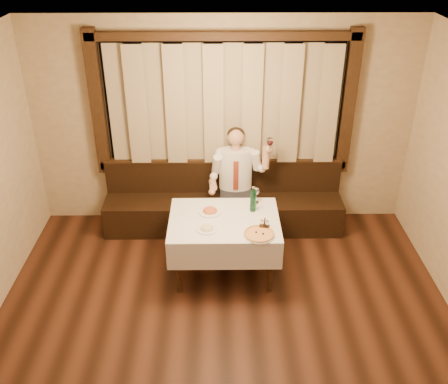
{
  "coord_description": "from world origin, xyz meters",
  "views": [
    {
      "loc": [
        -0.05,
        -3.13,
        3.85
      ],
      "look_at": [
        0.0,
        1.9,
        1.0
      ],
      "focal_mm": 40.0,
      "sensor_mm": 36.0,
      "label": 1
    }
  ],
  "objects_px": {
    "banquette": "(223,206)",
    "cruet_caddy": "(264,225)",
    "seated_man": "(236,175)",
    "dining_table": "(224,227)",
    "green_bottle": "(253,201)",
    "pasta_cream": "(207,227)",
    "pizza": "(259,234)",
    "pasta_red": "(210,209)"
  },
  "relations": [
    {
      "from": "green_bottle",
      "to": "cruet_caddy",
      "type": "relative_size",
      "value": 2.62
    },
    {
      "from": "green_bottle",
      "to": "seated_man",
      "type": "xyz_separation_m",
      "value": [
        -0.17,
        0.75,
        -0.05
      ]
    },
    {
      "from": "banquette",
      "to": "pasta_red",
      "type": "relative_size",
      "value": 11.52
    },
    {
      "from": "dining_table",
      "to": "green_bottle",
      "type": "bearing_deg",
      "value": 27.99
    },
    {
      "from": "pizza",
      "to": "green_bottle",
      "type": "distance_m",
      "value": 0.53
    },
    {
      "from": "cruet_caddy",
      "to": "dining_table",
      "type": "bearing_deg",
      "value": 171.24
    },
    {
      "from": "dining_table",
      "to": "cruet_caddy",
      "type": "relative_size",
      "value": 10.35
    },
    {
      "from": "pizza",
      "to": "green_bottle",
      "type": "xyz_separation_m",
      "value": [
        -0.04,
        0.51,
        0.12
      ]
    },
    {
      "from": "green_bottle",
      "to": "cruet_caddy",
      "type": "bearing_deg",
      "value": -73.95
    },
    {
      "from": "pasta_red",
      "to": "cruet_caddy",
      "type": "bearing_deg",
      "value": -29.5
    },
    {
      "from": "dining_table",
      "to": "pizza",
      "type": "height_order",
      "value": "pizza"
    },
    {
      "from": "pizza",
      "to": "green_bottle",
      "type": "bearing_deg",
      "value": 94.34
    },
    {
      "from": "pizza",
      "to": "cruet_caddy",
      "type": "xyz_separation_m",
      "value": [
        0.07,
        0.14,
        0.03
      ]
    },
    {
      "from": "cruet_caddy",
      "to": "seated_man",
      "type": "xyz_separation_m",
      "value": [
        -0.28,
        1.13,
        0.04
      ]
    },
    {
      "from": "pasta_cream",
      "to": "seated_man",
      "type": "xyz_separation_m",
      "value": [
        0.36,
        1.15,
        0.05
      ]
    },
    {
      "from": "pizza",
      "to": "cruet_caddy",
      "type": "height_order",
      "value": "cruet_caddy"
    },
    {
      "from": "pasta_red",
      "to": "pasta_cream",
      "type": "height_order",
      "value": "pasta_red"
    },
    {
      "from": "pasta_red",
      "to": "pasta_cream",
      "type": "relative_size",
      "value": 1.15
    },
    {
      "from": "pasta_red",
      "to": "seated_man",
      "type": "height_order",
      "value": "seated_man"
    },
    {
      "from": "seated_man",
      "to": "pasta_red",
      "type": "bearing_deg",
      "value": -113.04
    },
    {
      "from": "cruet_caddy",
      "to": "pasta_red",
      "type": "bearing_deg",
      "value": 165.38
    },
    {
      "from": "banquette",
      "to": "pizza",
      "type": "relative_size",
      "value": 9.03
    },
    {
      "from": "green_bottle",
      "to": "banquette",
      "type": "bearing_deg",
      "value": 111.9
    },
    {
      "from": "seated_man",
      "to": "banquette",
      "type": "bearing_deg",
      "value": 151.67
    },
    {
      "from": "banquette",
      "to": "pasta_cream",
      "type": "distance_m",
      "value": 1.34
    },
    {
      "from": "dining_table",
      "to": "seated_man",
      "type": "xyz_separation_m",
      "value": [
        0.17,
        0.93,
        0.19
      ]
    },
    {
      "from": "pasta_cream",
      "to": "seated_man",
      "type": "distance_m",
      "value": 1.2
    },
    {
      "from": "pizza",
      "to": "pasta_cream",
      "type": "relative_size",
      "value": 1.46
    },
    {
      "from": "banquette",
      "to": "pasta_red",
      "type": "height_order",
      "value": "banquette"
    },
    {
      "from": "pasta_cream",
      "to": "green_bottle",
      "type": "relative_size",
      "value": 0.75
    },
    {
      "from": "pasta_red",
      "to": "banquette",
      "type": "bearing_deg",
      "value": 79.29
    },
    {
      "from": "pasta_cream",
      "to": "green_bottle",
      "type": "bearing_deg",
      "value": 36.45
    },
    {
      "from": "dining_table",
      "to": "pasta_red",
      "type": "height_order",
      "value": "pasta_red"
    },
    {
      "from": "dining_table",
      "to": "pasta_cream",
      "type": "distance_m",
      "value": 0.32
    },
    {
      "from": "seated_man",
      "to": "green_bottle",
      "type": "bearing_deg",
      "value": -77.18
    },
    {
      "from": "green_bottle",
      "to": "seated_man",
      "type": "bearing_deg",
      "value": 102.82
    },
    {
      "from": "cruet_caddy",
      "to": "seated_man",
      "type": "height_order",
      "value": "seated_man"
    },
    {
      "from": "dining_table",
      "to": "green_bottle",
      "type": "xyz_separation_m",
      "value": [
        0.34,
        0.18,
        0.24
      ]
    },
    {
      "from": "pasta_red",
      "to": "cruet_caddy",
      "type": "distance_m",
      "value": 0.7
    },
    {
      "from": "banquette",
      "to": "pizza",
      "type": "xyz_separation_m",
      "value": [
        0.38,
        -1.36,
        0.46
      ]
    },
    {
      "from": "pasta_cream",
      "to": "green_bottle",
      "type": "height_order",
      "value": "green_bottle"
    },
    {
      "from": "banquette",
      "to": "cruet_caddy",
      "type": "height_order",
      "value": "banquette"
    }
  ]
}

